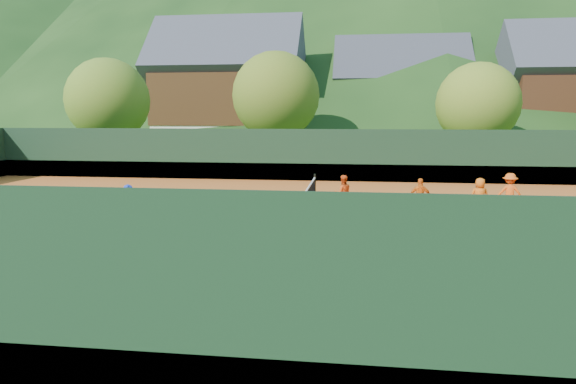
# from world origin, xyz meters

# --- Properties ---
(ground) EXTENTS (400.00, 400.00, 0.00)m
(ground) POSITION_xyz_m (0.00, 0.00, 0.00)
(ground) COLOR #2C561B
(ground) RESTS_ON ground
(clay_court) EXTENTS (40.00, 24.00, 0.02)m
(clay_court) POSITION_xyz_m (0.00, 0.00, 0.01)
(clay_court) COLOR #B8571D
(clay_court) RESTS_ON ground
(coach) EXTENTS (0.72, 0.54, 1.80)m
(coach) POSITION_xyz_m (-4.75, -3.48, 0.92)
(coach) COLOR #1C36B6
(coach) RESTS_ON clay_court
(student_a) EXTENTS (0.84, 0.73, 1.47)m
(student_a) POSITION_xyz_m (1.38, 2.55, 0.76)
(student_a) COLOR #EE5115
(student_a) RESTS_ON clay_court
(student_b) EXTENTS (0.87, 0.41, 1.44)m
(student_b) POSITION_xyz_m (4.33, 2.18, 0.74)
(student_b) COLOR orange
(student_b) RESTS_ON clay_court
(student_c) EXTENTS (0.71, 0.47, 1.44)m
(student_c) POSITION_xyz_m (6.59, 2.55, 0.74)
(student_c) COLOR orange
(student_c) RESTS_ON clay_court
(student_d) EXTENTS (1.06, 0.68, 1.56)m
(student_d) POSITION_xyz_m (7.89, 3.29, 0.80)
(student_d) COLOR #F25C15
(student_d) RESTS_ON clay_court
(tennis_ball_0) EXTENTS (0.07, 0.07, 0.07)m
(tennis_ball_0) POSITION_xyz_m (-3.08, -6.25, 0.05)
(tennis_ball_0) COLOR yellow
(tennis_ball_0) RESTS_ON clay_court
(tennis_ball_1) EXTENTS (0.07, 0.07, 0.07)m
(tennis_ball_1) POSITION_xyz_m (1.75, -5.25, 0.05)
(tennis_ball_1) COLOR yellow
(tennis_ball_1) RESTS_ON clay_court
(tennis_ball_3) EXTENTS (0.07, 0.07, 0.07)m
(tennis_ball_3) POSITION_xyz_m (-7.99, -1.65, 0.05)
(tennis_ball_3) COLOR yellow
(tennis_ball_3) RESTS_ON clay_court
(tennis_ball_6) EXTENTS (0.07, 0.07, 0.07)m
(tennis_ball_6) POSITION_xyz_m (-3.21, -8.20, 0.05)
(tennis_ball_6) COLOR yellow
(tennis_ball_6) RESTS_ON clay_court
(tennis_ball_8) EXTENTS (0.07, 0.07, 0.07)m
(tennis_ball_8) POSITION_xyz_m (-4.31, -1.54, 0.05)
(tennis_ball_8) COLOR yellow
(tennis_ball_8) RESTS_ON clay_court
(tennis_ball_9) EXTENTS (0.07, 0.07, 0.07)m
(tennis_ball_9) POSITION_xyz_m (0.32, -3.14, 0.05)
(tennis_ball_9) COLOR yellow
(tennis_ball_9) RESTS_ON clay_court
(tennis_ball_10) EXTENTS (0.07, 0.07, 0.07)m
(tennis_ball_10) POSITION_xyz_m (-2.56, -4.86, 0.05)
(tennis_ball_10) COLOR yellow
(tennis_ball_10) RESTS_ON clay_court
(tennis_ball_11) EXTENTS (0.07, 0.07, 0.07)m
(tennis_ball_11) POSITION_xyz_m (-1.05, -6.23, 0.05)
(tennis_ball_11) COLOR yellow
(tennis_ball_11) RESTS_ON clay_court
(tennis_ball_12) EXTENTS (0.07, 0.07, 0.07)m
(tennis_ball_12) POSITION_xyz_m (1.55, -8.44, 0.05)
(tennis_ball_12) COLOR yellow
(tennis_ball_12) RESTS_ON clay_court
(tennis_ball_14) EXTENTS (0.07, 0.07, 0.07)m
(tennis_ball_14) POSITION_xyz_m (-5.57, -5.40, 0.05)
(tennis_ball_14) COLOR yellow
(tennis_ball_14) RESTS_ON clay_court
(tennis_ball_15) EXTENTS (0.07, 0.07, 0.07)m
(tennis_ball_15) POSITION_xyz_m (2.80, -3.11, 0.05)
(tennis_ball_15) COLOR yellow
(tennis_ball_15) RESTS_ON clay_court
(tennis_ball_16) EXTENTS (0.07, 0.07, 0.07)m
(tennis_ball_16) POSITION_xyz_m (-7.23, -4.83, 0.05)
(tennis_ball_16) COLOR yellow
(tennis_ball_16) RESTS_ON clay_court
(tennis_ball_17) EXTENTS (0.07, 0.07, 0.07)m
(tennis_ball_17) POSITION_xyz_m (2.27, -0.86, 0.05)
(tennis_ball_17) COLOR yellow
(tennis_ball_17) RESTS_ON clay_court
(tennis_ball_18) EXTENTS (0.07, 0.07, 0.07)m
(tennis_ball_18) POSITION_xyz_m (1.37, -9.37, 0.05)
(tennis_ball_18) COLOR yellow
(tennis_ball_18) RESTS_ON clay_court
(tennis_ball_19) EXTENTS (0.07, 0.07, 0.07)m
(tennis_ball_19) POSITION_xyz_m (-5.42, -2.93, 0.05)
(tennis_ball_19) COLOR yellow
(tennis_ball_19) RESTS_ON clay_court
(tennis_ball_20) EXTENTS (0.07, 0.07, 0.07)m
(tennis_ball_20) POSITION_xyz_m (-5.37, -2.77, 0.05)
(tennis_ball_20) COLOR yellow
(tennis_ball_20) RESTS_ON clay_court
(tennis_ball_21) EXTENTS (0.07, 0.07, 0.07)m
(tennis_ball_21) POSITION_xyz_m (-5.79, -2.84, 0.05)
(tennis_ball_21) COLOR yellow
(tennis_ball_21) RESTS_ON clay_court
(tennis_ball_22) EXTENTS (0.07, 0.07, 0.07)m
(tennis_ball_22) POSITION_xyz_m (3.49, -3.42, 0.05)
(tennis_ball_22) COLOR yellow
(tennis_ball_22) RESTS_ON clay_court
(tennis_ball_23) EXTENTS (0.07, 0.07, 0.07)m
(tennis_ball_23) POSITION_xyz_m (0.00, -5.25, 0.05)
(tennis_ball_23) COLOR yellow
(tennis_ball_23) RESTS_ON clay_court
(court_lines) EXTENTS (23.83, 11.03, 0.00)m
(court_lines) POSITION_xyz_m (0.00, 0.00, 0.02)
(court_lines) COLOR silver
(court_lines) RESTS_ON clay_court
(tennis_net) EXTENTS (0.10, 12.07, 1.10)m
(tennis_net) POSITION_xyz_m (0.00, 0.00, 0.52)
(tennis_net) COLOR black
(tennis_net) RESTS_ON clay_court
(perimeter_fence) EXTENTS (40.40, 24.24, 3.00)m
(perimeter_fence) POSITION_xyz_m (0.00, 0.00, 1.27)
(perimeter_fence) COLOR black
(perimeter_fence) RESTS_ON clay_court
(ball_hopper) EXTENTS (0.57, 0.57, 1.00)m
(ball_hopper) POSITION_xyz_m (-5.66, -4.89, 0.77)
(ball_hopper) COLOR black
(ball_hopper) RESTS_ON clay_court
(chalet_left) EXTENTS (13.80, 9.93, 12.92)m
(chalet_left) POSITION_xyz_m (-10.00, 30.00, 5.65)
(chalet_left) COLOR beige
(chalet_left) RESTS_ON ground
(chalet_mid) EXTENTS (12.65, 8.82, 11.45)m
(chalet_mid) POSITION_xyz_m (6.00, 34.00, 4.99)
(chalet_mid) COLOR beige
(chalet_mid) RESTS_ON ground
(chalet_right) EXTENTS (11.50, 8.82, 11.91)m
(chalet_right) POSITION_xyz_m (20.00, 30.00, 5.26)
(chalet_right) COLOR beige
(chalet_right) RESTS_ON ground
(tree_a) EXTENTS (6.00, 6.00, 7.88)m
(tree_a) POSITION_xyz_m (-16.00, 18.00, 4.87)
(tree_a) COLOR #3D2918
(tree_a) RESTS_ON ground
(tree_b) EXTENTS (6.40, 6.40, 8.40)m
(tree_b) POSITION_xyz_m (-4.00, 20.00, 5.19)
(tree_b) COLOR #3E2919
(tree_b) RESTS_ON ground
(tree_c) EXTENTS (5.60, 5.60, 7.35)m
(tree_c) POSITION_xyz_m (10.00, 19.00, 4.54)
(tree_c) COLOR #412A1A
(tree_c) RESTS_ON ground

